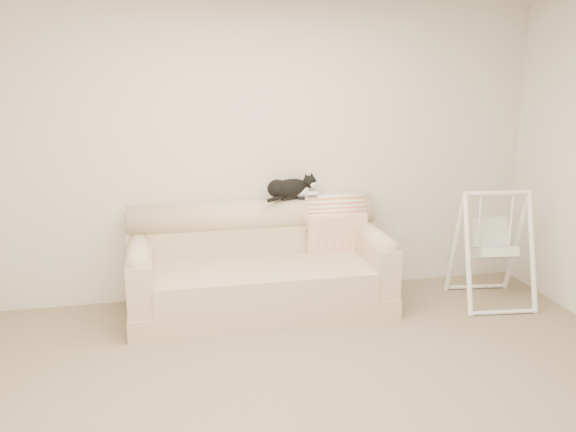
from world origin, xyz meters
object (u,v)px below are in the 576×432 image
Objects in this scene: sofa at (259,269)px; tuxedo_cat at (290,188)px; baby_swing at (493,247)px; remote_a at (291,198)px; remote_b at (307,198)px.

sofa is 4.28× the size of tuxedo_cat.
baby_swing is at bearing -16.90° from tuxedo_cat.
sofa is at bearing -144.29° from remote_a.
tuxedo_cat is 0.51× the size of baby_swing.
baby_swing is at bearing -17.26° from remote_a.
remote_a is at bearing 40.04° from tuxedo_cat.
sofa is 2.05m from baby_swing.
remote_a is (0.34, 0.24, 0.56)m from sofa.
tuxedo_cat is at bearing 35.57° from sofa.
remote_a reaches higher than sofa.
sofa is 0.70m from remote_a.
sofa is at bearing 172.08° from baby_swing.
tuxedo_cat reaches higher than baby_swing.
remote_a is at bearing 171.79° from remote_b.
remote_b is at bearing 24.97° from sofa.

